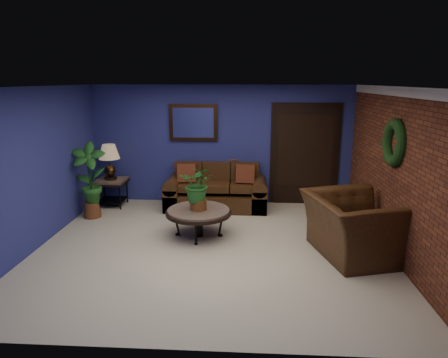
# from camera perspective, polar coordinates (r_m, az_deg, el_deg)

# --- Properties ---
(floor) EXTENTS (5.50, 5.50, 0.00)m
(floor) POSITION_cam_1_polar(r_m,az_deg,el_deg) (6.45, -1.73, -9.72)
(floor) COLOR beige
(floor) RESTS_ON ground
(wall_back) EXTENTS (5.50, 0.04, 2.50)m
(wall_back) POSITION_cam_1_polar(r_m,az_deg,el_deg) (8.51, -0.30, 4.90)
(wall_back) COLOR navy
(wall_back) RESTS_ON ground
(wall_left) EXTENTS (0.04, 5.00, 2.50)m
(wall_left) POSITION_cam_1_polar(r_m,az_deg,el_deg) (6.87, -25.30, 1.35)
(wall_left) COLOR navy
(wall_left) RESTS_ON ground
(wall_right_brick) EXTENTS (0.04, 5.00, 2.50)m
(wall_right_brick) POSITION_cam_1_polar(r_m,az_deg,el_deg) (6.43, 23.40, 0.74)
(wall_right_brick) COLOR brown
(wall_right_brick) RESTS_ON ground
(ceiling) EXTENTS (5.50, 5.00, 0.02)m
(ceiling) POSITION_cam_1_polar(r_m,az_deg,el_deg) (5.91, -1.91, 13.06)
(ceiling) COLOR silver
(ceiling) RESTS_ON wall_back
(crown_molding) EXTENTS (0.03, 5.00, 0.14)m
(crown_molding) POSITION_cam_1_polar(r_m,az_deg,el_deg) (6.28, 24.20, 11.29)
(crown_molding) COLOR white
(crown_molding) RESTS_ON wall_right_brick
(wall_mirror) EXTENTS (1.02, 0.06, 0.77)m
(wall_mirror) POSITION_cam_1_polar(r_m,az_deg,el_deg) (8.47, -4.42, 8.02)
(wall_mirror) COLOR #3C2411
(wall_mirror) RESTS_ON wall_back
(closet_door) EXTENTS (1.44, 0.06, 2.18)m
(closet_door) POSITION_cam_1_polar(r_m,az_deg,el_deg) (8.58, 11.45, 3.34)
(closet_door) COLOR black
(closet_door) RESTS_ON wall_back
(wreath) EXTENTS (0.16, 0.72, 0.72)m
(wreath) POSITION_cam_1_polar(r_m,az_deg,el_deg) (6.37, 23.14, 4.80)
(wreath) COLOR black
(wreath) RESTS_ON wall_right_brick
(sofa) EXTENTS (2.07, 0.89, 0.93)m
(sofa) POSITION_cam_1_polar(r_m,az_deg,el_deg) (8.31, -1.11, -2.00)
(sofa) COLOR #432713
(sofa) RESTS_ON ground
(coffee_table) EXTENTS (1.11, 1.11, 0.48)m
(coffee_table) POSITION_cam_1_polar(r_m,az_deg,el_deg) (6.76, -3.66, -4.83)
(coffee_table) COLOR #504B46
(coffee_table) RESTS_ON ground
(end_table) EXTENTS (0.63, 0.63, 0.57)m
(end_table) POSITION_cam_1_polar(r_m,az_deg,el_deg) (8.70, -15.79, -0.90)
(end_table) COLOR #504B46
(end_table) RESTS_ON ground
(table_lamp) EXTENTS (0.43, 0.43, 0.71)m
(table_lamp) POSITION_cam_1_polar(r_m,az_deg,el_deg) (8.57, -16.05, 2.94)
(table_lamp) COLOR #3C2411
(table_lamp) RESTS_ON end_table
(side_chair) EXTENTS (0.44, 0.44, 1.00)m
(side_chair) POSITION_cam_1_polar(r_m,az_deg,el_deg) (8.27, 1.39, -0.23)
(side_chair) COLOR #552A18
(side_chair) RESTS_ON ground
(armchair) EXTENTS (1.55, 1.68, 0.92)m
(armchair) POSITION_cam_1_polar(r_m,az_deg,el_deg) (6.33, 18.02, -6.46)
(armchair) COLOR #432713
(armchair) RESTS_ON ground
(coffee_plant) EXTENTS (0.63, 0.57, 0.76)m
(coffee_plant) POSITION_cam_1_polar(r_m,az_deg,el_deg) (6.62, -3.72, -0.94)
(coffee_plant) COLOR brown
(coffee_plant) RESTS_ON coffee_table
(floor_plant) EXTENTS (0.36, 0.31, 0.75)m
(floor_plant) POSITION_cam_1_polar(r_m,az_deg,el_deg) (7.72, 16.81, -3.31)
(floor_plant) COLOR brown
(floor_plant) RESTS_ON ground
(tall_plant) EXTENTS (0.70, 0.53, 1.46)m
(tall_plant) POSITION_cam_1_polar(r_m,az_deg,el_deg) (8.00, -18.66, 0.21)
(tall_plant) COLOR brown
(tall_plant) RESTS_ON ground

